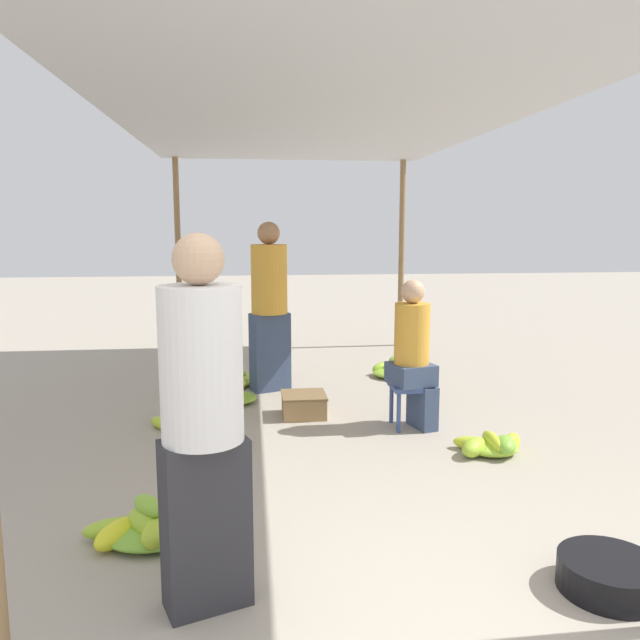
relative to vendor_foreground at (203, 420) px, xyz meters
The scene contains 15 objects.
canopy_post_back_left 6.13m from the vendor_foreground, 97.09° to the left, with size 0.08×0.08×2.64m, color olive.
canopy_post_back_right 6.53m from the vendor_foreground, 68.62° to the left, with size 0.08×0.08×2.64m, color olive.
canopy_tarp 3.44m from the vendor_foreground, 74.02° to the left, with size 3.53×6.88×0.04m, color #B2B2B7.
vendor_foreground is the anchor object (origin of this frame).
stool 2.93m from the vendor_foreground, 56.74° to the left, with size 0.34×0.34×0.38m.
vendor_seated 2.89m from the vendor_foreground, 56.40° to the left, with size 0.42×0.42×1.28m.
basin_black 2.07m from the vendor_foreground, ahead, with size 0.48×0.48×0.16m.
banana_pile_left_0 1.09m from the vendor_foreground, 120.13° to the left, with size 0.69×0.51×0.25m.
banana_pile_left_1 2.78m from the vendor_foreground, 97.23° to the left, with size 0.69×0.48×0.29m.
banana_pile_left_2 3.40m from the vendor_foreground, 90.21° to the left, with size 0.54×0.48×0.27m.
banana_pile_left_3 4.13m from the vendor_foreground, 89.99° to the left, with size 0.68×0.59×0.23m.
banana_pile_right_0 4.67m from the vendor_foreground, 66.23° to the left, with size 0.54×0.51×0.22m.
banana_pile_right_1 2.76m from the vendor_foreground, 39.97° to the left, with size 0.59×0.45×0.16m.
crate_near 3.01m from the vendor_foreground, 76.31° to the left, with size 0.40×0.40×0.21m.
shopper_walking_mid 3.80m from the vendor_foreground, 83.73° to the left, with size 0.49×0.49×1.77m.
Camera 1 is at (-0.59, -1.98, 1.73)m, focal length 35.00 mm.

